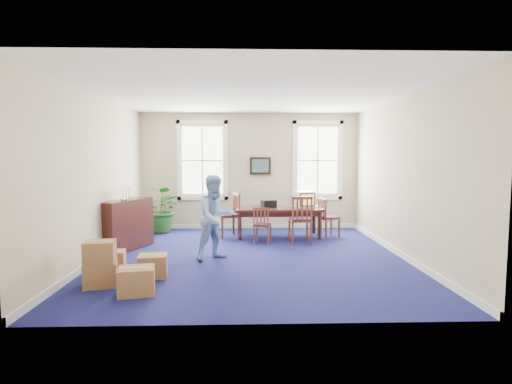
{
  "coord_description": "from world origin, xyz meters",
  "views": [
    {
      "loc": [
        -0.16,
        -7.85,
        1.99
      ],
      "look_at": [
        0.1,
        0.6,
        1.25
      ],
      "focal_mm": 28.0,
      "sensor_mm": 36.0,
      "label": 1
    }
  ],
  "objects_px": {
    "crt_tv": "(304,199)",
    "credenza": "(127,225)",
    "man": "(216,217)",
    "chair_near_left": "(262,225)",
    "cardboard_boxes": "(114,261)",
    "potted_plant": "(162,209)",
    "conference_table": "(279,222)"
  },
  "relations": [
    {
      "from": "credenza",
      "to": "cardboard_boxes",
      "type": "distance_m",
      "value": 2.43
    },
    {
      "from": "chair_near_left",
      "to": "cardboard_boxes",
      "type": "height_order",
      "value": "chair_near_left"
    },
    {
      "from": "credenza",
      "to": "chair_near_left",
      "type": "bearing_deg",
      "value": 33.86
    },
    {
      "from": "conference_table",
      "to": "man",
      "type": "relative_size",
      "value": 1.31
    },
    {
      "from": "crt_tv",
      "to": "chair_near_left",
      "type": "bearing_deg",
      "value": -161.99
    },
    {
      "from": "crt_tv",
      "to": "chair_near_left",
      "type": "height_order",
      "value": "crt_tv"
    },
    {
      "from": "crt_tv",
      "to": "man",
      "type": "distance_m",
      "value": 3.04
    },
    {
      "from": "credenza",
      "to": "potted_plant",
      "type": "bearing_deg",
      "value": 102.0
    },
    {
      "from": "conference_table",
      "to": "potted_plant",
      "type": "relative_size",
      "value": 1.72
    },
    {
      "from": "conference_table",
      "to": "chair_near_left",
      "type": "bearing_deg",
      "value": -121.74
    },
    {
      "from": "conference_table",
      "to": "potted_plant",
      "type": "distance_m",
      "value": 3.1
    },
    {
      "from": "crt_tv",
      "to": "cardboard_boxes",
      "type": "relative_size",
      "value": 0.37
    },
    {
      "from": "crt_tv",
      "to": "cardboard_boxes",
      "type": "distance_m",
      "value": 5.19
    },
    {
      "from": "man",
      "to": "potted_plant",
      "type": "bearing_deg",
      "value": 84.94
    },
    {
      "from": "crt_tv",
      "to": "potted_plant",
      "type": "xyz_separation_m",
      "value": [
        -3.66,
        0.58,
        -0.31
      ]
    },
    {
      "from": "potted_plant",
      "to": "credenza",
      "type": "bearing_deg",
      "value": -100.45
    },
    {
      "from": "potted_plant",
      "to": "cardboard_boxes",
      "type": "bearing_deg",
      "value": -88.38
    },
    {
      "from": "chair_near_left",
      "to": "potted_plant",
      "type": "distance_m",
      "value": 2.93
    },
    {
      "from": "man",
      "to": "cardboard_boxes",
      "type": "relative_size",
      "value": 1.27
    },
    {
      "from": "chair_near_left",
      "to": "man",
      "type": "height_order",
      "value": "man"
    },
    {
      "from": "conference_table",
      "to": "credenza",
      "type": "relative_size",
      "value": 1.57
    },
    {
      "from": "cardboard_boxes",
      "to": "potted_plant",
      "type": "bearing_deg",
      "value": 91.62
    },
    {
      "from": "conference_table",
      "to": "man",
      "type": "height_order",
      "value": "man"
    },
    {
      "from": "chair_near_left",
      "to": "man",
      "type": "xyz_separation_m",
      "value": [
        -0.98,
        -1.46,
        0.4
      ]
    },
    {
      "from": "conference_table",
      "to": "chair_near_left",
      "type": "height_order",
      "value": "chair_near_left"
    },
    {
      "from": "crt_tv",
      "to": "credenza",
      "type": "height_order",
      "value": "crt_tv"
    },
    {
      "from": "conference_table",
      "to": "potted_plant",
      "type": "height_order",
      "value": "potted_plant"
    },
    {
      "from": "potted_plant",
      "to": "cardboard_boxes",
      "type": "distance_m",
      "value": 4.34
    },
    {
      "from": "man",
      "to": "credenza",
      "type": "relative_size",
      "value": 1.2
    },
    {
      "from": "crt_tv",
      "to": "chair_near_left",
      "type": "xyz_separation_m",
      "value": [
        -1.07,
        -0.78,
        -0.51
      ]
    },
    {
      "from": "conference_table",
      "to": "cardboard_boxes",
      "type": "relative_size",
      "value": 1.65
    },
    {
      "from": "chair_near_left",
      "to": "crt_tv",
      "type": "bearing_deg",
      "value": -130.34
    }
  ]
}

